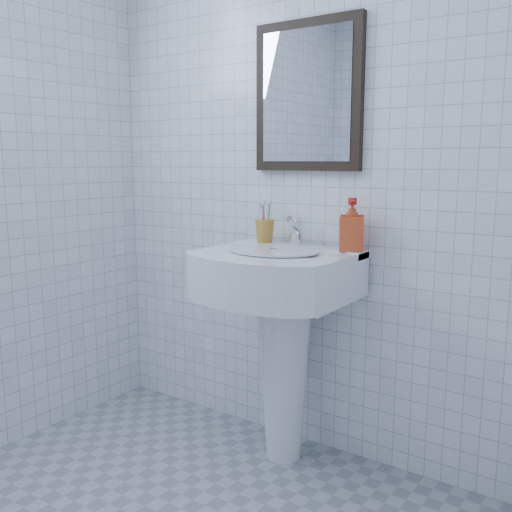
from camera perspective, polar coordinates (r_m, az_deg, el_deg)
The scene contains 6 objects.
wall_back at distance 2.49m, azimuth 5.58°, elevation 8.72°, with size 2.20×0.02×2.50m, color white.
washbasin at distance 2.40m, azimuth 2.54°, elevation -6.37°, with size 0.61×0.44×0.93m.
faucet at distance 2.42m, azimuth 4.00°, elevation 2.24°, with size 0.05×0.12×0.13m.
toothbrush_cup at distance 2.51m, azimuth 0.88°, elevation 2.49°, with size 0.09×0.09×0.10m, color #BF842C, non-canonical shape.
soap_dispenser at distance 2.32m, azimuth 9.56°, elevation 3.10°, with size 0.09×0.10×0.21m, color #C73E13.
wall_mirror at distance 2.49m, azimuth 5.17°, elevation 15.64°, with size 0.50×0.04×0.62m.
Camera 1 is at (1.22, -0.97, 1.28)m, focal length 40.00 mm.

